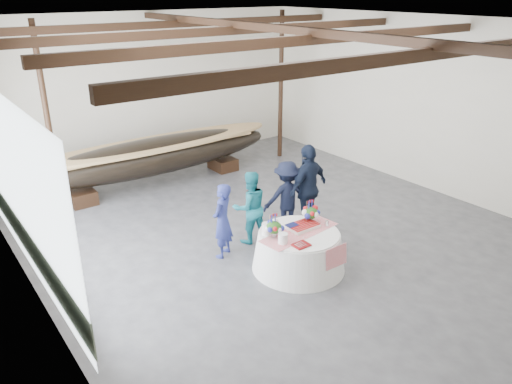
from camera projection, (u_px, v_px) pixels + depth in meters
floor at (274, 231)px, 11.31m from camera, size 10.00×12.00×0.01m
wall_back at (151, 90)px, 14.91m from camera, size 10.00×0.02×4.50m
wall_left at (23, 188)px, 7.71m from camera, size 0.02×12.00×4.50m
wall_right at (424, 104)px, 13.19m from camera, size 0.02×12.00×4.50m
ceiling at (278, 22)px, 9.59m from camera, size 10.00×12.00×0.01m
pavilion_structure at (255, 45)px, 10.32m from camera, size 9.80×11.76×4.50m
open_bay at (16, 193)px, 8.64m from camera, size 0.03×7.00×3.20m
longboat_display at (156, 156)px, 13.61m from camera, size 7.15×1.43×1.34m
banquet_table at (299, 250)px, 9.68m from camera, size 1.82×1.82×0.78m
tabletop_items at (293, 224)px, 9.54m from camera, size 1.73×0.95×0.40m
guest_woman_blue at (222, 221)px, 10.00m from camera, size 0.68×0.62×1.57m
guest_woman_teal at (250, 207)px, 10.57m from camera, size 0.89×0.75×1.60m
guest_man_left at (287, 197)px, 11.03m from camera, size 1.20×0.91×1.65m
guest_man_right at (308, 188)px, 11.03m from camera, size 1.24×0.69×2.01m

